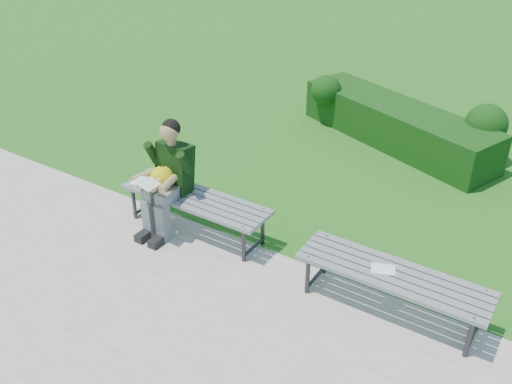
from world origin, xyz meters
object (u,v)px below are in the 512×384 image
seated_boy (167,175)px  paper_sheet (383,269)px  bench_left (195,201)px  bench_right (393,278)px  hedge (401,122)px

seated_boy → paper_sheet: seated_boy is taller
bench_left → bench_right: same height
hedge → bench_right: bearing=-71.1°
seated_boy → paper_sheet: size_ratio=5.02×
hedge → seated_boy: 3.92m
bench_left → seated_boy: size_ratio=1.37×
seated_boy → hedge: bearing=68.4°
bench_left → seated_boy: bearing=-162.1°
bench_left → seated_boy: seated_boy is taller
hedge → bench_left: hedge is taller
seated_boy → paper_sheet: (2.57, 0.01, -0.24)m
bench_right → seated_boy: size_ratio=1.37×
bench_left → paper_sheet: (2.27, -0.09, 0.06)m
hedge → paper_sheet: bearing=-72.5°
bench_right → hedge: bearing=108.9°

